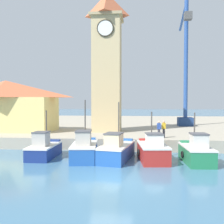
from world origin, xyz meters
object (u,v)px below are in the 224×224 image
(fishing_boat_mid_left, at_px, (153,150))
(fishing_boat_center, at_px, (196,152))
(fishing_boat_left_outer, at_px, (84,149))
(port_crane_near, at_px, (186,78))
(fishing_boat_far_left, at_px, (44,149))
(warehouse_left, at_px, (6,105))
(clock_tower, at_px, (107,59))
(dock_worker_along_quay, at_px, (164,129))
(dock_worker_near_tower, at_px, (159,129))
(fishing_boat_left_inner, at_px, (116,150))

(fishing_boat_mid_left, bearing_deg, fishing_boat_center, -6.72)
(fishing_boat_left_outer, distance_m, port_crane_near, 21.89)
(fishing_boat_center, distance_m, port_crane_near, 19.53)
(fishing_boat_far_left, xyz_separation_m, warehouse_left, (-7.93, 8.97, 3.40))
(clock_tower, bearing_deg, dock_worker_along_quay, -39.63)
(fishing_boat_far_left, bearing_deg, dock_worker_along_quay, 24.72)
(fishing_boat_far_left, relative_size, dock_worker_along_quay, 2.62)
(fishing_boat_far_left, relative_size, clock_tower, 0.25)
(fishing_boat_mid_left, xyz_separation_m, dock_worker_near_tower, (0.80, 4.43, 1.17))
(fishing_boat_left_inner, relative_size, fishing_boat_mid_left, 1.14)
(fishing_boat_center, distance_m, clock_tower, 15.43)
(warehouse_left, distance_m, dock_worker_along_quay, 18.53)
(fishing_boat_far_left, relative_size, dock_worker_near_tower, 2.62)
(fishing_boat_left_outer, bearing_deg, port_crane_near, 58.81)
(fishing_boat_far_left, relative_size, fishing_boat_mid_left, 0.94)
(fishing_boat_far_left, bearing_deg, fishing_boat_center, -3.03)
(clock_tower, height_order, dock_worker_near_tower, clock_tower)
(fishing_boat_mid_left, distance_m, clock_tower, 13.82)
(fishing_boat_left_inner, xyz_separation_m, fishing_boat_mid_left, (2.77, -0.01, 0.02))
(fishing_boat_center, height_order, dock_worker_near_tower, fishing_boat_center)
(fishing_boat_mid_left, relative_size, fishing_boat_center, 1.08)
(fishing_boat_left_outer, bearing_deg, dock_worker_along_quay, 36.56)
(fishing_boat_left_outer, distance_m, fishing_boat_mid_left, 5.28)
(fishing_boat_far_left, bearing_deg, warehouse_left, 131.47)
(fishing_boat_mid_left, distance_m, port_crane_near, 19.81)
(dock_worker_along_quay, bearing_deg, warehouse_left, 166.16)
(fishing_boat_left_outer, bearing_deg, fishing_boat_left_inner, 1.21)
(clock_tower, xyz_separation_m, dock_worker_near_tower, (5.49, -5.35, -7.40))
(port_crane_near, bearing_deg, dock_worker_along_quay, -107.97)
(fishing_boat_mid_left, xyz_separation_m, warehouse_left, (-16.58, 9.23, 3.33))
(fishing_boat_center, bearing_deg, clock_tower, 127.71)
(fishing_boat_left_outer, distance_m, dock_worker_along_quay, 8.25)
(fishing_boat_left_inner, height_order, port_crane_near, port_crane_near)
(fishing_boat_mid_left, distance_m, dock_worker_near_tower, 4.65)
(fishing_boat_left_outer, xyz_separation_m, dock_worker_along_quay, (6.56, 4.87, 1.15))
(dock_worker_along_quay, bearing_deg, port_crane_near, 72.03)
(fishing_boat_mid_left, bearing_deg, dock_worker_along_quay, 75.05)
(dock_worker_along_quay, bearing_deg, fishing_boat_left_outer, -143.44)
(warehouse_left, relative_size, dock_worker_along_quay, 7.13)
(port_crane_near, relative_size, dock_worker_near_tower, 10.77)
(port_crane_near, bearing_deg, fishing_boat_left_outer, -121.19)
(clock_tower, height_order, dock_worker_along_quay, clock_tower)
(fishing_boat_left_inner, xyz_separation_m, clock_tower, (-1.92, 9.77, 8.59))
(dock_worker_along_quay, bearing_deg, fishing_boat_left_inner, -130.13)
(warehouse_left, height_order, dock_worker_along_quay, warehouse_left)
(fishing_boat_mid_left, height_order, dock_worker_near_tower, fishing_boat_mid_left)
(clock_tower, bearing_deg, fishing_boat_far_left, -112.56)
(port_crane_near, bearing_deg, warehouse_left, -158.98)
(fishing_boat_mid_left, bearing_deg, port_crane_near, 72.84)
(fishing_boat_left_outer, bearing_deg, warehouse_left, 140.64)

